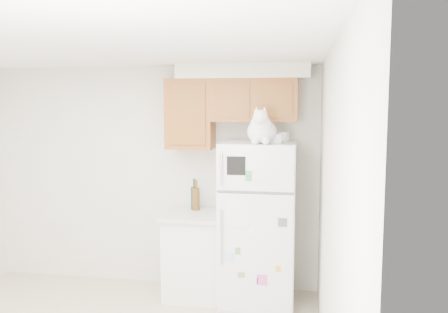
% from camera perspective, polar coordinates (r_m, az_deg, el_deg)
% --- Properties ---
extents(room_shell, '(3.84, 4.04, 2.52)m').
position_cam_1_polar(room_shell, '(3.81, -15.12, -0.11)').
color(room_shell, silver).
rests_on(room_shell, ground_plane).
extents(refrigerator, '(0.76, 0.78, 1.70)m').
position_cam_1_polar(refrigerator, '(4.98, 4.12, -8.02)').
color(refrigerator, white).
rests_on(refrigerator, ground_plane).
extents(base_counter, '(0.64, 0.64, 0.92)m').
position_cam_1_polar(base_counter, '(5.27, -3.50, -11.62)').
color(base_counter, white).
rests_on(base_counter, ground_plane).
extents(cat, '(0.35, 0.52, 0.37)m').
position_cam_1_polar(cat, '(4.63, 4.57, 3.24)').
color(cat, white).
rests_on(cat, refrigerator).
extents(storage_box_back, '(0.21, 0.17, 0.10)m').
position_cam_1_polar(storage_box_back, '(4.85, 6.57, 2.34)').
color(storage_box_back, white).
rests_on(storage_box_back, refrigerator).
extents(storage_box_front, '(0.15, 0.11, 0.09)m').
position_cam_1_polar(storage_box_front, '(4.72, 6.01, 2.18)').
color(storage_box_front, white).
rests_on(storage_box_front, refrigerator).
extents(bottle_green, '(0.08, 0.08, 0.34)m').
position_cam_1_polar(bottle_green, '(5.27, -3.59, -4.54)').
color(bottle_green, '#19381E').
rests_on(bottle_green, base_counter).
extents(bottle_amber, '(0.08, 0.08, 0.34)m').
position_cam_1_polar(bottle_amber, '(5.23, -3.38, -4.65)').
color(bottle_amber, '#593814').
rests_on(bottle_amber, base_counter).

